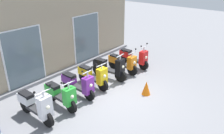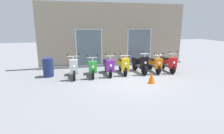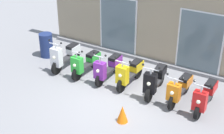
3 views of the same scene
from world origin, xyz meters
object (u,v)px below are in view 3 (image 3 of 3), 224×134
scooter_red (205,96)px  traffic_cone (122,114)px  scooter_white (65,56)px  scooter_yellow (130,72)px  scooter_purple (108,67)px  trash_bin (46,45)px  scooter_green (86,63)px  scooter_black (155,80)px  scooter_orange (180,88)px

scooter_red → traffic_cone: size_ratio=3.06×
scooter_white → scooter_yellow: 2.60m
scooter_purple → traffic_cone: size_ratio=3.05×
trash_bin → traffic_cone: bearing=-25.3°
scooter_green → scooter_purple: size_ratio=0.98×
scooter_black → scooter_orange: bearing=-1.8°
traffic_cone → scooter_orange: bearing=61.2°
scooter_yellow → scooter_black: size_ratio=0.94×
scooter_orange → trash_bin: bearing=176.3°
scooter_purple → trash_bin: 3.04m
scooter_purple → scooter_orange: (2.60, -0.02, -0.02)m
scooter_white → scooter_orange: bearing=0.8°
scooter_yellow → traffic_cone: bearing=-67.5°
scooter_yellow → scooter_red: scooter_red is taller
scooter_yellow → scooter_red: 2.59m
scooter_green → scooter_purple: (0.86, 0.09, 0.02)m
scooter_white → scooter_green: (0.92, -0.00, -0.05)m
trash_bin → scooter_orange: bearing=-3.7°
scooter_green → scooter_red: size_ratio=0.97×
scooter_purple → scooter_black: 1.76m
scooter_green → trash_bin: bearing=168.8°
trash_bin → traffic_cone: trash_bin is taller
scooter_yellow → scooter_black: scooter_black is taller
scooter_white → scooter_purple: (1.78, 0.08, -0.03)m
scooter_red → trash_bin: (-6.43, 0.42, 0.01)m
scooter_purple → scooter_orange: 2.60m
scooter_purple → scooter_yellow: scooter_purple is taller
scooter_purple → trash_bin: scooter_purple is taller
scooter_black → traffic_cone: (-0.16, -1.85, -0.23)m
scooter_orange → scooter_green: bearing=-178.9°
scooter_black → scooter_white: bearing=-178.6°
scooter_green → scooter_white: bearing=179.7°
trash_bin → scooter_black: bearing=-4.0°
scooter_yellow → scooter_purple: bearing=-176.9°
scooter_purple → trash_bin: bearing=173.6°
traffic_cone → scooter_yellow: bearing=112.5°
scooter_yellow → trash_bin: (-3.84, 0.30, -0.00)m
trash_bin → traffic_cone: (4.62, -2.19, -0.21)m
scooter_black → trash_bin: scooter_black is taller
scooter_green → scooter_black: (2.62, 0.09, 0.03)m
scooter_green → scooter_black: bearing=2.0°
scooter_green → scooter_purple: scooter_purple is taller
scooter_black → traffic_cone: 1.87m
scooter_yellow → scooter_black: 0.94m
scooter_orange → traffic_cone: size_ratio=3.04×
scooter_white → trash_bin: (-1.24, 0.43, -0.04)m
scooter_white → scooter_red: scooter_white is taller
scooter_yellow → trash_bin: bearing=175.6°
scooter_green → scooter_black: size_ratio=0.94×
scooter_orange → scooter_black: bearing=178.2°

